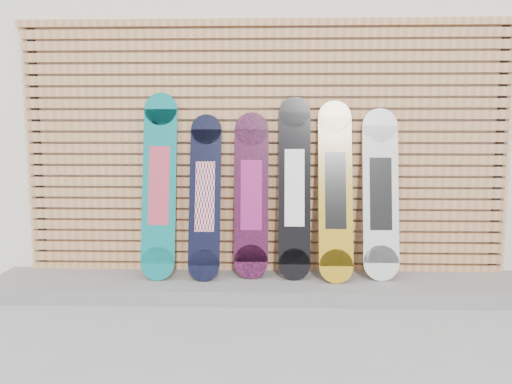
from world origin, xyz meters
TOP-DOWN VIEW (x-y plane):
  - ground at (0.00, 0.00)m, footprint 80.00×80.00m
  - building at (0.50, 3.50)m, footprint 12.00×5.00m
  - concrete_step at (-0.15, 0.68)m, footprint 4.60×0.70m
  - slat_wall at (-0.15, 0.97)m, footprint 4.26×0.08m
  - snowboard_0 at (-1.04, 0.77)m, footprint 0.28×0.34m
  - snowboard_1 at (-0.65, 0.77)m, footprint 0.26×0.36m
  - snowboard_2 at (-0.26, 0.81)m, footprint 0.29×0.28m
  - snowboard_3 at (0.10, 0.79)m, footprint 0.27×0.30m
  - snowboard_4 at (0.44, 0.76)m, footprint 0.28×0.38m
  - snowboard_5 at (0.82, 0.80)m, footprint 0.30×0.30m

SIDE VIEW (x-z plane):
  - ground at x=0.00m, z-range 0.00..0.00m
  - concrete_step at x=-0.15m, z-range 0.00..0.12m
  - snowboard_1 at x=-0.65m, z-range 0.12..1.50m
  - snowboard_2 at x=-0.26m, z-range 0.12..1.52m
  - snowboard_5 at x=0.82m, z-range 0.12..1.55m
  - snowboard_4 at x=0.44m, z-range 0.12..1.61m
  - snowboard_3 at x=0.10m, z-range 0.12..1.65m
  - snowboard_0 at x=-1.04m, z-range 0.12..1.68m
  - slat_wall at x=-0.15m, z-range 0.06..2.35m
  - building at x=0.50m, z-range 0.00..3.60m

